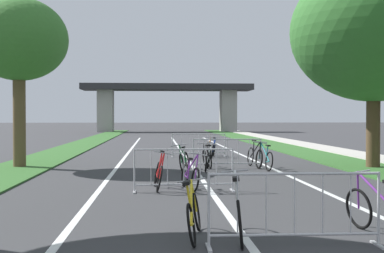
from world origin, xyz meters
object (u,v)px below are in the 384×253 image
Objects in this scene: bicycle_silver_6 at (208,159)px; crowd_barrier_second at (184,170)px; bicycle_orange_3 at (209,148)px; bicycle_purple_10 at (190,176)px; bicycle_blue_4 at (213,150)px; bicycle_red_8 at (158,174)px; bicycle_black_1 at (255,157)px; bicycle_black_11 at (207,158)px; bicycle_green_9 at (184,160)px; tree_left_pine_near at (19,41)px; bicycle_purple_0 at (381,212)px; bicycle_teal_7 at (264,159)px; crowd_barrier_third at (227,154)px; crowd_barrier_fourth at (199,145)px; bicycle_yellow_5 at (194,215)px; tree_right_maple_mid at (374,31)px; crowd_barrier_nearest at (295,210)px; bicycle_white_2 at (239,214)px.

crowd_barrier_second is at bearing -93.01° from bicycle_silver_6.
bicycle_purple_10 is at bearing 89.03° from bicycle_orange_3.
bicycle_red_8 reaches higher than bicycle_blue_4.
bicycle_black_1 reaches higher than bicycle_black_11.
tree_left_pine_near is at bearing -0.60° from bicycle_green_9.
bicycle_purple_0 is at bearing 104.79° from bicycle_purple_10.
bicycle_orange_3 is at bearing 93.96° from bicycle_teal_7.
bicycle_teal_7 is (1.26, -6.12, 0.02)m from bicycle_orange_3.
bicycle_teal_7 is 1.03× the size of bicycle_black_11.
bicycle_orange_3 is (-0.05, 5.66, -0.17)m from crowd_barrier_third.
bicycle_black_1 is at bearing -71.74° from crowd_barrier_fourth.
bicycle_red_8 is (-0.50, 5.11, 0.02)m from bicycle_yellow_5.
bicycle_yellow_5 is at bearing -100.98° from crowd_barrier_third.
bicycle_yellow_5 is at bearing -126.12° from tree_right_maple_mid.
bicycle_silver_6 is at bearing 77.07° from crowd_barrier_second.
bicycle_yellow_5 is 5.14m from bicycle_red_8.
tree_right_maple_mid is 12.84m from bicycle_yellow_5.
crowd_barrier_second is 5.49m from bicycle_purple_0.
bicycle_green_9 is at bearing 90.90° from bicycle_purple_0.
bicycle_blue_4 is at bearing 28.38° from tree_left_pine_near.
crowd_barrier_second is 1.46× the size of bicycle_green_9.
crowd_barrier_third is (1.81, 5.26, 0.00)m from crowd_barrier_second.
tree_right_maple_mid is 4.22× the size of bicycle_purple_0.
bicycle_purple_0 is (0.91, -10.02, -0.15)m from crowd_barrier_third.
tree_right_maple_mid is at bearing -157.18° from bicycle_purple_10.
tree_left_pine_near is at bearing 175.19° from tree_right_maple_mid.
tree_right_maple_mid is 9.94m from bicycle_red_8.
bicycle_green_9 is (-0.98, 10.03, -0.18)m from crowd_barrier_nearest.
bicycle_purple_10 is (-2.55, 5.14, -0.03)m from bicycle_purple_0.
bicycle_black_1 reaches higher than bicycle_green_9.
crowd_barrier_second is 1.00× the size of crowd_barrier_third.
bicycle_green_9 is (-0.81, 0.07, -0.03)m from bicycle_silver_6.
bicycle_red_8 is (-7.60, -4.61, -4.45)m from tree_right_maple_mid.
tree_left_pine_near is 3.47× the size of bicycle_white_2.
bicycle_teal_7 is at bearing 83.71° from bicycle_white_2.
bicycle_blue_4 is at bearing -111.57° from bicycle_purple_10.
bicycle_purple_10 reaches higher than bicycle_blue_4.
bicycle_purple_0 is 9.84m from bicycle_green_9.
bicycle_white_2 is at bearing 144.75° from crowd_barrier_nearest.
bicycle_silver_6 is (6.63, -1.40, -4.15)m from tree_left_pine_near.
bicycle_teal_7 is at bearing 74.68° from bicycle_purple_0.
tree_right_maple_mid is 8.47m from bicycle_blue_4.
bicycle_purple_0 is at bearing -113.45° from tree_right_maple_mid.
bicycle_black_1 is at bearing 82.51° from bicycle_yellow_5.
bicycle_purple_0 is at bearing -86.18° from bicycle_black_11.
bicycle_teal_7 is at bearing 109.22° from bicycle_orange_3.
crowd_barrier_third reaches higher than bicycle_blue_4.
crowd_barrier_nearest is 1.00× the size of crowd_barrier_third.
bicycle_red_8 is at bearing -48.97° from tree_left_pine_near.
tree_right_maple_mid is 4.24× the size of bicycle_silver_6.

